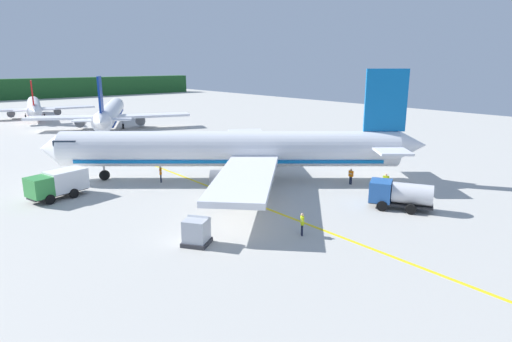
{
  "coord_description": "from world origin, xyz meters",
  "views": [
    {
      "loc": [
        7.22,
        -16.82,
        12.44
      ],
      "look_at": [
        32.63,
        13.52,
        2.45
      ],
      "focal_mm": 30.07,
      "sensor_mm": 36.0,
      "label": 1
    }
  ],
  "objects_px": {
    "airliner_far_taxiway": "(34,107)",
    "crew_marshaller": "(302,222)",
    "crew_supervisor": "(386,180)",
    "service_truck_baggage": "(58,183)",
    "airliner_mid_apron": "(110,113)",
    "cargo_container_near": "(197,232)",
    "crew_loader_left": "(161,173)",
    "service_truck_fuel": "(399,194)",
    "airliner_foreground": "(234,150)",
    "crew_loader_right": "(351,175)"
  },
  "relations": [
    {
      "from": "service_truck_baggage",
      "to": "crew_loader_left",
      "type": "bearing_deg",
      "value": -6.99
    },
    {
      "from": "crew_loader_left",
      "to": "crew_supervisor",
      "type": "height_order",
      "value": "crew_loader_left"
    },
    {
      "from": "cargo_container_near",
      "to": "crew_marshaller",
      "type": "bearing_deg",
      "value": -28.2
    },
    {
      "from": "service_truck_fuel",
      "to": "service_truck_baggage",
      "type": "relative_size",
      "value": 0.98
    },
    {
      "from": "service_truck_fuel",
      "to": "crew_loader_left",
      "type": "height_order",
      "value": "service_truck_fuel"
    },
    {
      "from": "crew_marshaller",
      "to": "airliner_foreground",
      "type": "bearing_deg",
      "value": 70.31
    },
    {
      "from": "crew_loader_left",
      "to": "service_truck_fuel",
      "type": "bearing_deg",
      "value": -60.73
    },
    {
      "from": "service_truck_fuel",
      "to": "crew_loader_right",
      "type": "distance_m",
      "value": 8.26
    },
    {
      "from": "airliner_far_taxiway",
      "to": "service_truck_baggage",
      "type": "height_order",
      "value": "airliner_far_taxiway"
    },
    {
      "from": "airliner_far_taxiway",
      "to": "crew_marshaller",
      "type": "xyz_separation_m",
      "value": [
        -3.07,
        -89.72,
        -1.53
      ]
    },
    {
      "from": "airliner_mid_apron",
      "to": "airliner_far_taxiway",
      "type": "height_order",
      "value": "airliner_mid_apron"
    },
    {
      "from": "cargo_container_near",
      "to": "airliner_mid_apron",
      "type": "bearing_deg",
      "value": 73.67
    },
    {
      "from": "cargo_container_near",
      "to": "crew_loader_left",
      "type": "bearing_deg",
      "value": 70.48
    },
    {
      "from": "airliner_foreground",
      "to": "crew_loader_right",
      "type": "height_order",
      "value": "airliner_foreground"
    },
    {
      "from": "airliner_mid_apron",
      "to": "crew_marshaller",
      "type": "bearing_deg",
      "value": -99.37
    },
    {
      "from": "airliner_mid_apron",
      "to": "service_truck_baggage",
      "type": "xyz_separation_m",
      "value": [
        -21.31,
        -40.61,
        -1.5
      ]
    },
    {
      "from": "airliner_mid_apron",
      "to": "crew_supervisor",
      "type": "height_order",
      "value": "airliner_mid_apron"
    },
    {
      "from": "airliner_far_taxiway",
      "to": "service_truck_baggage",
      "type": "xyz_separation_m",
      "value": [
        -14.19,
        -68.55,
        -1.1
      ]
    },
    {
      "from": "airliner_foreground",
      "to": "airliner_far_taxiway",
      "type": "distance_m",
      "value": 74.17
    },
    {
      "from": "airliner_foreground",
      "to": "airliner_far_taxiway",
      "type": "height_order",
      "value": "airliner_foreground"
    },
    {
      "from": "airliner_mid_apron",
      "to": "crew_loader_left",
      "type": "height_order",
      "value": "airliner_mid_apron"
    },
    {
      "from": "service_truck_fuel",
      "to": "crew_loader_left",
      "type": "xyz_separation_m",
      "value": [
        -11.87,
        21.18,
        -0.34
      ]
    },
    {
      "from": "airliner_mid_apron",
      "to": "service_truck_baggage",
      "type": "distance_m",
      "value": 45.88
    },
    {
      "from": "airliner_far_taxiway",
      "to": "cargo_container_near",
      "type": "bearing_deg",
      "value": -96.57
    },
    {
      "from": "crew_loader_right",
      "to": "crew_marshaller",
      "type": "bearing_deg",
      "value": -155.36
    },
    {
      "from": "airliner_foreground",
      "to": "service_truck_baggage",
      "type": "relative_size",
      "value": 6.0
    },
    {
      "from": "airliner_foreground",
      "to": "crew_marshaller",
      "type": "height_order",
      "value": "airliner_foreground"
    },
    {
      "from": "airliner_mid_apron",
      "to": "cargo_container_near",
      "type": "xyz_separation_m",
      "value": [
        -17.03,
        -58.11,
        -2.02
      ]
    },
    {
      "from": "service_truck_baggage",
      "to": "crew_marshaller",
      "type": "distance_m",
      "value": 23.91
    },
    {
      "from": "airliner_mid_apron",
      "to": "crew_supervisor",
      "type": "bearing_deg",
      "value": -85.37
    },
    {
      "from": "airliner_foreground",
      "to": "crew_supervisor",
      "type": "relative_size",
      "value": 20.08
    },
    {
      "from": "airliner_far_taxiway",
      "to": "crew_marshaller",
      "type": "distance_m",
      "value": 89.78
    },
    {
      "from": "crew_loader_left",
      "to": "crew_loader_right",
      "type": "distance_m",
      "value": 20.21
    },
    {
      "from": "airliner_foreground",
      "to": "cargo_container_near",
      "type": "bearing_deg",
      "value": -136.14
    },
    {
      "from": "cargo_container_near",
      "to": "crew_loader_right",
      "type": "relative_size",
      "value": 1.45
    },
    {
      "from": "crew_loader_left",
      "to": "service_truck_baggage",
      "type": "bearing_deg",
      "value": 173.01
    },
    {
      "from": "service_truck_fuel",
      "to": "crew_supervisor",
      "type": "height_order",
      "value": "service_truck_fuel"
    },
    {
      "from": "crew_supervisor",
      "to": "crew_loader_right",
      "type": "bearing_deg",
      "value": 106.21
    },
    {
      "from": "airliner_mid_apron",
      "to": "crew_loader_right",
      "type": "bearing_deg",
      "value": -86.14
    },
    {
      "from": "crew_loader_left",
      "to": "crew_marshaller",
      "type": "bearing_deg",
      "value": -86.94
    },
    {
      "from": "crew_loader_left",
      "to": "cargo_container_near",
      "type": "bearing_deg",
      "value": -109.52
    },
    {
      "from": "airliner_far_taxiway",
      "to": "service_truck_fuel",
      "type": "bearing_deg",
      "value": -85.14
    },
    {
      "from": "service_truck_baggage",
      "to": "cargo_container_near",
      "type": "xyz_separation_m",
      "value": [
        4.28,
        -17.5,
        -0.52
      ]
    },
    {
      "from": "service_truck_baggage",
      "to": "crew_loader_right",
      "type": "relative_size",
      "value": 3.33
    },
    {
      "from": "airliner_mid_apron",
      "to": "airliner_far_taxiway",
      "type": "distance_m",
      "value": 28.84
    },
    {
      "from": "airliner_foreground",
      "to": "crew_loader_right",
      "type": "bearing_deg",
      "value": -47.78
    },
    {
      "from": "crew_supervisor",
      "to": "airliner_foreground",
      "type": "bearing_deg",
      "value": 126.34
    },
    {
      "from": "crew_supervisor",
      "to": "service_truck_baggage",
      "type": "bearing_deg",
      "value": 144.9
    },
    {
      "from": "airliner_mid_apron",
      "to": "crew_loader_left",
      "type": "relative_size",
      "value": 19.11
    },
    {
      "from": "crew_marshaller",
      "to": "crew_loader_right",
      "type": "distance_m",
      "value": 15.33
    }
  ]
}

